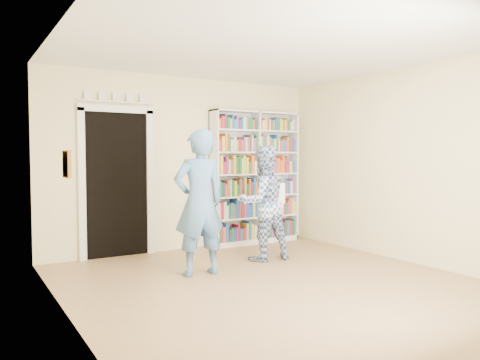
{
  "coord_description": "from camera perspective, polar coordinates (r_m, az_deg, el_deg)",
  "views": [
    {
      "loc": [
        -3.09,
        -4.25,
        1.48
      ],
      "look_at": [
        0.04,
        0.9,
        1.16
      ],
      "focal_mm": 35.0,
      "sensor_mm": 36.0,
      "label": 1
    }
  ],
  "objects": [
    {
      "name": "doorway",
      "position": [
        7.02,
        -14.79,
        0.46
      ],
      "size": [
        1.1,
        0.08,
        2.43
      ],
      "color": "black",
      "rests_on": "floor"
    },
    {
      "name": "man_plaid",
      "position": [
        6.61,
        2.84,
        -2.82
      ],
      "size": [
        0.84,
        0.68,
        1.62
      ],
      "primitive_type": "imported",
      "rotation": [
        0.0,
        0.0,
        3.05
      ],
      "color": "#2E508E",
      "rests_on": "floor"
    },
    {
      "name": "wall_right",
      "position": [
        6.82,
        20.22,
        1.74
      ],
      "size": [
        0.0,
        5.0,
        5.0
      ],
      "primitive_type": "plane",
      "rotation": [
        1.57,
        0.0,
        -1.57
      ],
      "color": "#F4E7A8",
      "rests_on": "floor"
    },
    {
      "name": "bookshelf",
      "position": [
        7.88,
        1.88,
        0.38
      ],
      "size": [
        1.61,
        0.3,
        2.21
      ],
      "rotation": [
        0.0,
        0.0,
        0.32
      ],
      "color": "white",
      "rests_on": "floor"
    },
    {
      "name": "wall_back",
      "position": [
        7.42,
        -6.68,
        1.99
      ],
      "size": [
        4.5,
        0.0,
        4.5
      ],
      "primitive_type": "plane",
      "rotation": [
        1.57,
        0.0,
        0.0
      ],
      "color": "#F4E7A8",
      "rests_on": "floor"
    },
    {
      "name": "man_blue",
      "position": [
        5.78,
        -5.01,
        -2.74
      ],
      "size": [
        0.68,
        0.46,
        1.8
      ],
      "primitive_type": "imported",
      "rotation": [
        0.0,
        0.0,
        3.1
      ],
      "color": "#4F7BB0",
      "rests_on": "floor"
    },
    {
      "name": "wall_art",
      "position": [
        4.53,
        -20.36,
        1.83
      ],
      "size": [
        0.03,
        0.25,
        0.25
      ],
      "primitive_type": "cube",
      "color": "brown",
      "rests_on": "wall_left"
    },
    {
      "name": "paper_sheet",
      "position": [
        6.51,
        4.7,
        -1.64
      ],
      "size": [
        0.2,
        0.05,
        0.28
      ],
      "primitive_type": "cube",
      "rotation": [
        0.0,
        0.0,
        -0.21
      ],
      "color": "white",
      "rests_on": "man_plaid"
    },
    {
      "name": "ceiling",
      "position": [
        5.39,
        4.8,
        16.08
      ],
      "size": [
        5.0,
        5.0,
        0.0
      ],
      "primitive_type": "plane",
      "rotation": [
        3.14,
        0.0,
        0.0
      ],
      "color": "white",
      "rests_on": "wall_back"
    },
    {
      "name": "wall_left",
      "position": [
        4.34,
        -20.11,
        1.12
      ],
      "size": [
        0.0,
        5.0,
        5.0
      ],
      "primitive_type": "plane",
      "rotation": [
        1.57,
        0.0,
        1.57
      ],
      "color": "#F4E7A8",
      "rests_on": "floor"
    },
    {
      "name": "floor",
      "position": [
        5.46,
        4.67,
        -12.72
      ],
      "size": [
        5.0,
        5.0,
        0.0
      ],
      "primitive_type": "plane",
      "color": "#967048",
      "rests_on": "ground"
    }
  ]
}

